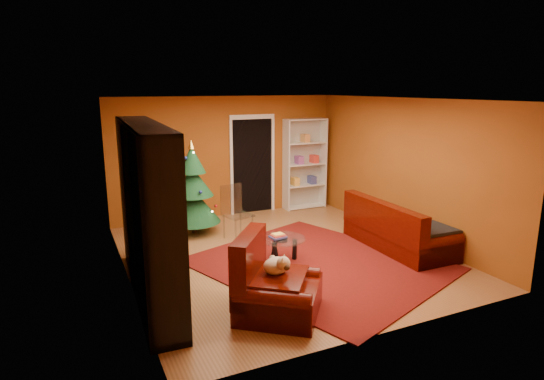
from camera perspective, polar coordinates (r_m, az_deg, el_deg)
name	(u,v)px	position (r m, az deg, el deg)	size (l,w,h in m)	color
floor	(282,256)	(7.81, 1.25, -8.31)	(5.00, 5.50, 0.05)	brown
ceiling	(283,98)	(7.28, 1.35, 11.52)	(5.00, 5.50, 0.05)	silver
wall_back	(226,157)	(9.96, -5.78, 4.17)	(5.00, 0.05, 2.60)	#914B17
wall_left	(122,195)	(6.73, -18.36, -0.63)	(0.05, 5.50, 2.60)	#914B17
wall_right	(404,169)	(8.82, 16.20, 2.60)	(0.05, 5.50, 2.60)	#914B17
doorway	(252,166)	(10.17, -2.47, 2.97)	(1.06, 0.60, 2.16)	black
rug	(319,264)	(7.41, 5.96, -9.28)	(3.08, 3.60, 0.02)	#62120F
media_unit	(147,212)	(6.26, -15.39, -2.65)	(0.47, 3.05, 2.34)	black
christmas_tree	(193,189)	(8.82, -9.90, 0.19)	(1.03, 1.03, 1.83)	#114121
gift_box_teal	(177,227)	(9.00, -11.82, -4.62)	(0.26, 0.26, 0.26)	#156B7E
gift_box_green	(198,220)	(9.47, -9.25, -3.70)	(0.24, 0.24, 0.24)	#2F652A
gift_box_red	(170,219)	(9.66, -12.66, -3.62)	(0.21, 0.21, 0.21)	maroon
white_bookshelf	(305,164)	(10.56, 4.14, 3.26)	(0.99, 0.36, 2.14)	white
armchair	(279,283)	(5.75, 0.90, -11.58)	(1.07, 1.07, 0.83)	#350602
dog	(276,266)	(5.72, 0.52, -9.48)	(0.40, 0.30, 0.27)	beige
sofa	(399,224)	(8.29, 15.68, -4.09)	(2.08, 0.93, 0.89)	#350602
coffee_table	(282,249)	(7.47, 1.22, -7.44)	(0.77, 0.77, 0.48)	gray
acrylic_chair	(238,215)	(8.49, -4.30, -3.16)	(0.47, 0.51, 0.91)	#66605B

